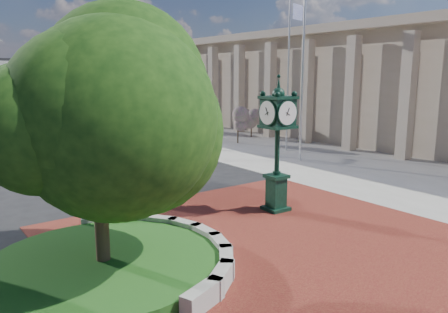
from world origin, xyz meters
TOP-DOWN VIEW (x-y plane):
  - ground at (0.00, 0.00)m, footprint 200.00×200.00m
  - plaza at (0.00, -1.00)m, footprint 12.00×12.00m
  - sidewalk at (16.00, 10.00)m, footprint 20.00×50.00m
  - planter_wall at (-2.71, -0.00)m, footprint 2.96×6.77m
  - grass_bed at (-5.00, 0.00)m, footprint 6.10×6.10m
  - civic_building at (23.60, 12.00)m, footprint 17.35×44.00m
  - tree_planter at (-5.00, 0.00)m, footprint 5.20×5.20m
  - tree_street at (-4.00, 18.00)m, footprint 4.40×4.40m
  - post_clock at (2.28, 1.20)m, footprint 1.10×1.10m
  - parked_car at (4.35, 37.47)m, footprint 2.06×4.61m
  - flagpole_a at (10.13, 7.42)m, footprint 1.74×0.62m
  - flagpole_b at (11.98, 10.45)m, footprint 1.52×0.46m
  - street_lamp_near at (2.78, 29.37)m, footprint 1.74×0.75m
  - shrub_near at (11.30, 14.88)m, footprint 1.20×1.20m
  - shrub_mid at (14.21, 16.76)m, footprint 1.20×1.20m
  - shrub_far at (11.87, 24.51)m, footprint 1.20×1.20m

SIDE VIEW (x-z plane):
  - ground at x=0.00m, z-range 0.00..0.00m
  - plaza at x=0.00m, z-range 0.00..0.04m
  - sidewalk at x=16.00m, z-range 0.00..0.04m
  - grass_bed at x=-5.00m, z-range 0.00..0.40m
  - planter_wall at x=-2.71m, z-range 0.00..0.54m
  - parked_car at x=4.35m, z-range 0.00..1.54m
  - shrub_near at x=11.30m, z-range 0.49..2.69m
  - shrub_mid at x=14.21m, z-range 0.49..2.69m
  - shrub_far at x=11.87m, z-range 0.49..2.69m
  - post_clock at x=2.28m, z-range 0.25..5.30m
  - tree_street at x=-4.00m, z-range 0.52..5.96m
  - tree_planter at x=-5.00m, z-range 0.56..6.89m
  - civic_building at x=23.60m, z-range 0.03..8.63m
  - street_lamp_near at x=2.78m, z-range 0.69..8.75m
  - flagpole_b at x=11.98m, z-range 0.12..10.03m
  - flagpole_a at x=10.13m, z-range 0.14..11.61m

